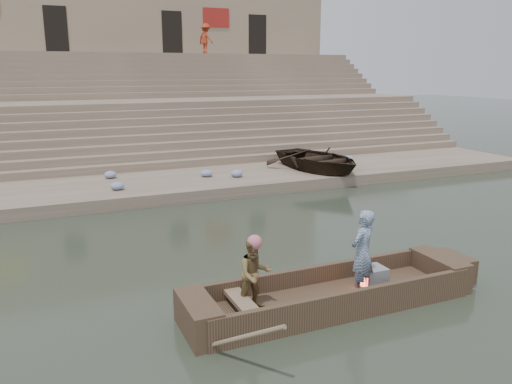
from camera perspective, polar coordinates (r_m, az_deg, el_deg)
ground at (r=11.09m, az=-2.56°, el=-9.07°), size 120.00×120.00×0.00m
lower_landing at (r=18.40m, az=-11.48°, el=0.55°), size 32.00×4.00×0.40m
mid_landing at (r=25.49m, az=-15.19°, el=6.68°), size 32.00×3.00×2.80m
upper_landing at (r=32.32m, az=-17.20°, el=10.05°), size 32.00×3.00×5.20m
ghat_steps at (r=27.12m, az=-15.78°, el=7.88°), size 32.00×11.00×5.20m
building_wall at (r=36.27m, az=-18.29°, el=15.06°), size 32.00×5.07×11.20m
main_rowboat at (r=9.69m, az=8.41°, el=-11.97°), size 5.00×1.30×0.22m
rowboat_trim at (r=9.71m, az=9.55°, el=-10.68°), size 6.04×2.63×1.94m
standing_man at (r=9.53m, az=11.85°, el=-6.64°), size 0.69×0.59×1.60m
rowing_man at (r=8.82m, az=-0.16°, el=-9.19°), size 0.62×0.49×1.27m
television at (r=10.04m, az=12.90°, el=-9.32°), size 0.46×0.42×0.40m
beached_rowboat at (r=20.12m, az=6.97°, el=3.70°), size 3.68×4.70×0.89m
pedestrian at (r=33.09m, az=-5.66°, el=16.73°), size 1.07×1.34×1.81m
cloth_bundles at (r=18.99m, az=-5.13°, el=2.20°), size 10.32×2.42×0.26m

